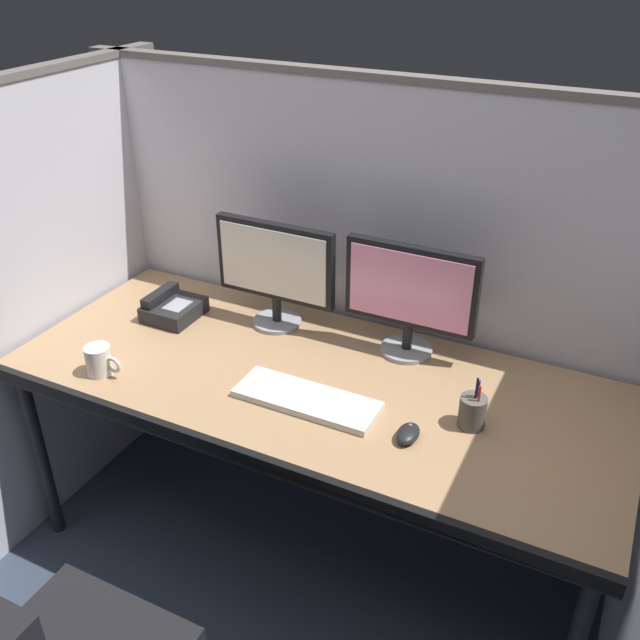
# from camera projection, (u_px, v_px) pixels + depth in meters

# --- Properties ---
(ground_plane) EXTENTS (8.00, 8.00, 0.00)m
(ground_plane) POSITION_uv_depth(u_px,v_px,m) (273.00, 611.00, 2.30)
(ground_plane) COLOR #2D3847
(cubicle_partition_rear) EXTENTS (2.21, 0.06, 1.57)m
(cubicle_partition_rear) POSITION_uv_depth(u_px,v_px,m) (369.00, 302.00, 2.49)
(cubicle_partition_rear) COLOR silver
(cubicle_partition_rear) RESTS_ON ground
(cubicle_partition_left) EXTENTS (0.06, 1.41, 1.57)m
(cubicle_partition_left) POSITION_uv_depth(u_px,v_px,m) (46.00, 309.00, 2.45)
(cubicle_partition_left) COLOR silver
(cubicle_partition_left) RESTS_ON ground
(desk) EXTENTS (1.90, 0.80, 0.74)m
(desk) POSITION_uv_depth(u_px,v_px,m) (311.00, 393.00, 2.18)
(desk) COLOR #997551
(desk) RESTS_ON ground
(monitor_left) EXTENTS (0.43, 0.17, 0.37)m
(monitor_left) POSITION_uv_depth(u_px,v_px,m) (275.00, 268.00, 2.35)
(monitor_left) COLOR gray
(monitor_left) RESTS_ON desk
(monitor_right) EXTENTS (0.43, 0.17, 0.37)m
(monitor_right) POSITION_uv_depth(u_px,v_px,m) (410.00, 293.00, 2.19)
(monitor_right) COLOR gray
(monitor_right) RESTS_ON desk
(keyboard_main) EXTENTS (0.43, 0.15, 0.02)m
(keyboard_main) POSITION_uv_depth(u_px,v_px,m) (307.00, 399.00, 2.05)
(keyboard_main) COLOR silver
(keyboard_main) RESTS_ON desk
(computer_mouse) EXTENTS (0.06, 0.10, 0.04)m
(computer_mouse) POSITION_uv_depth(u_px,v_px,m) (408.00, 434.00, 1.90)
(computer_mouse) COLOR black
(computer_mouse) RESTS_ON desk
(desk_phone) EXTENTS (0.17, 0.19, 0.09)m
(desk_phone) POSITION_uv_depth(u_px,v_px,m) (173.00, 308.00, 2.48)
(desk_phone) COLOR black
(desk_phone) RESTS_ON desk
(coffee_mug) EXTENTS (0.13, 0.08, 0.09)m
(coffee_mug) POSITION_uv_depth(u_px,v_px,m) (100.00, 361.00, 2.16)
(coffee_mug) COLOR silver
(coffee_mug) RESTS_ON desk
(pen_cup) EXTENTS (0.08, 0.08, 0.16)m
(pen_cup) POSITION_uv_depth(u_px,v_px,m) (472.00, 412.00, 1.93)
(pen_cup) COLOR #4C4742
(pen_cup) RESTS_ON desk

